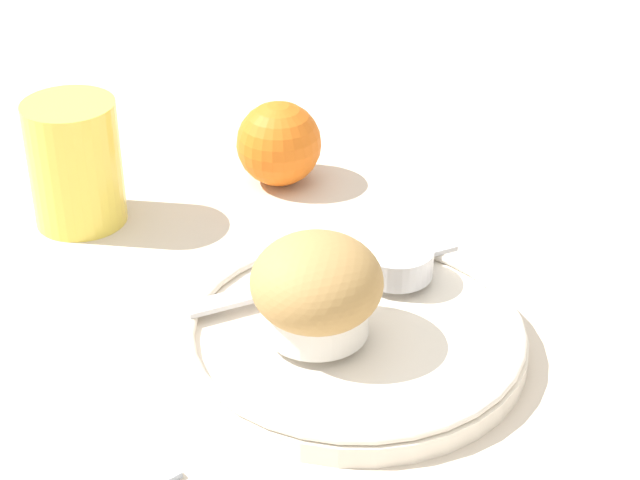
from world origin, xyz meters
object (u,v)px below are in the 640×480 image
Objects in this scene: butter_knife at (326,276)px; juice_glass at (75,163)px; orange_fruit at (279,144)px; muffin at (317,289)px.

juice_glass is (-0.08, 0.20, 0.03)m from butter_knife.
juice_glass reaches higher than orange_fruit.
muffin is at bearing -82.03° from juice_glass.
muffin reaches higher than orange_fruit.
muffin is 0.07m from butter_knife.
orange_fruit is (0.12, 0.20, -0.02)m from muffin.
muffin is 0.25m from juice_glass.
orange_fruit is at bearing 59.14° from muffin.
orange_fruit is at bearing -15.83° from juice_glass.
muffin is 0.42× the size of butter_knife.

